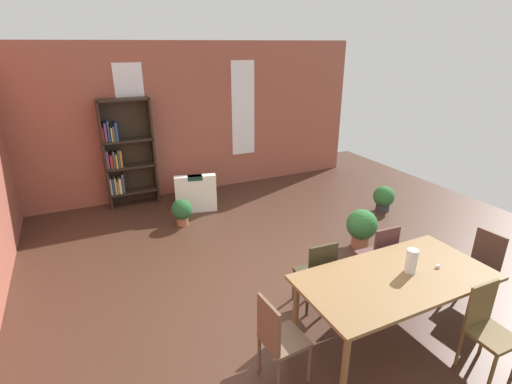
{
  "coord_description": "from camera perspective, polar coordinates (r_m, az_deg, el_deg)",
  "views": [
    {
      "loc": [
        -2.29,
        -3.93,
        3.15
      ],
      "look_at": [
        0.18,
        1.23,
        0.91
      ],
      "focal_mm": 26.85,
      "sensor_mm": 36.0,
      "label": 1
    }
  ],
  "objects": [
    {
      "name": "dining_chair_far_right",
      "position": [
        5.43,
        17.82,
        -8.86
      ],
      "size": [
        0.42,
        0.42,
        0.95
      ],
      "color": "#512E2E",
      "rests_on": "ground"
    },
    {
      "name": "armchair_white",
      "position": [
        7.92,
        -9.07,
        -0.19
      ],
      "size": [
        0.96,
        0.96,
        0.75
      ],
      "color": "white",
      "rests_on": "ground"
    },
    {
      "name": "dining_chair_far_left",
      "position": [
        4.88,
        9.09,
        -11.73
      ],
      "size": [
        0.43,
        0.43,
        0.95
      ],
      "color": "#332F1C",
      "rests_on": "ground"
    },
    {
      "name": "potted_plant_corner",
      "position": [
        7.14,
        -11.01,
        -2.76
      ],
      "size": [
        0.38,
        0.38,
        0.5
      ],
      "color": "#9E6042",
      "rests_on": "ground"
    },
    {
      "name": "tealight_candle_1",
      "position": [
        4.86,
        25.47,
        -9.97
      ],
      "size": [
        0.04,
        0.04,
        0.03
      ],
      "primitive_type": "cylinder",
      "color": "silver",
      "rests_on": "dining_table"
    },
    {
      "name": "dining_chair_head_left",
      "position": [
        3.94,
        3.33,
        -20.8
      ],
      "size": [
        0.43,
        0.43,
        0.95
      ],
      "color": "brown",
      "rests_on": "ground"
    },
    {
      "name": "vase_on_table",
      "position": [
        4.59,
        22.14,
        -9.5
      ],
      "size": [
        0.12,
        0.12,
        0.28
      ],
      "primitive_type": "cylinder",
      "color": "silver",
      "rests_on": "dining_table"
    },
    {
      "name": "window_pane_1",
      "position": [
        8.83,
        -1.93,
        12.28
      ],
      "size": [
        0.55,
        0.02,
        2.08
      ],
      "primitive_type": "cube",
      "color": "white"
    },
    {
      "name": "window_pane_0",
      "position": [
        8.18,
        -17.9,
        10.55
      ],
      "size": [
        0.55,
        0.02,
        2.08
      ],
      "primitive_type": "cube",
      "color": "white"
    },
    {
      "name": "back_wall_brick",
      "position": [
        8.52,
        -9.71,
        10.56
      ],
      "size": [
        7.9,
        0.12,
        3.2
      ],
      "primitive_type": "cube",
      "color": "#A05443",
      "rests_on": "ground"
    },
    {
      "name": "ground_plane",
      "position": [
        5.54,
        3.9,
        -13.42
      ],
      "size": [
        10.56,
        10.56,
        0.0
      ],
      "primitive_type": "plane",
      "color": "#43291E"
    },
    {
      "name": "potted_plant_by_shelf",
      "position": [
        8.02,
        18.48,
        -0.8
      ],
      "size": [
        0.41,
        0.41,
        0.51
      ],
      "color": "#333338",
      "rests_on": "ground"
    },
    {
      "name": "dining_chair_head_right",
      "position": [
        5.71,
        30.42,
        -9.41
      ],
      "size": [
        0.43,
        0.43,
        0.95
      ],
      "color": "#4D342A",
      "rests_on": "ground"
    },
    {
      "name": "potted_plant_window",
      "position": [
        6.48,
        15.47,
        -4.95
      ],
      "size": [
        0.5,
        0.5,
        0.65
      ],
      "color": "#9E6042",
      "rests_on": "ground"
    },
    {
      "name": "tealight_candle_0",
      "position": [
        5.02,
        22.92,
        -8.51
      ],
      "size": [
        0.04,
        0.04,
        0.04
      ],
      "primitive_type": "cylinder",
      "color": "silver",
      "rests_on": "dining_table"
    },
    {
      "name": "bookshelf_tall",
      "position": [
        8.12,
        -18.97,
        5.41
      ],
      "size": [
        0.98,
        0.31,
        2.16
      ],
      "color": "#2D2319",
      "rests_on": "ground"
    },
    {
      "name": "dining_table",
      "position": [
        4.57,
        20.08,
        -12.43
      ],
      "size": [
        2.18,
        1.08,
        0.78
      ],
      "color": "brown",
      "rests_on": "ground"
    },
    {
      "name": "dining_chair_near_right",
      "position": [
        4.66,
        31.17,
        -16.73
      ],
      "size": [
        0.41,
        0.41,
        0.95
      ],
      "color": "brown",
      "rests_on": "ground"
    }
  ]
}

